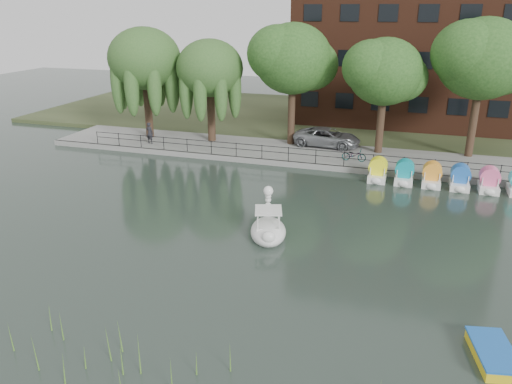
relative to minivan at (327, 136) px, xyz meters
The scene contains 18 objects.
ground_plane 18.19m from the minivan, 96.20° to the right, with size 120.00×120.00×0.00m, color #39473F.
promenade 3.01m from the minivan, 133.81° to the right, with size 40.00×6.00×0.40m, color gray.
kerb 5.46m from the minivan, 111.44° to the right, with size 40.00×0.25×0.40m, color gray.
land_strip 12.16m from the minivan, 99.31° to the left, with size 60.00×22.00×0.36m, color #47512D.
railing 5.18m from the minivan, 112.24° to the right, with size 32.00×0.05×1.00m.
apartment_building 15.29m from the minivan, 67.09° to the left, with size 20.00×10.07×18.00m.
willow_left 16.06m from the minivan, behind, with size 5.88×5.88×9.01m.
willow_mid 10.76m from the minivan, behind, with size 5.32×5.32×8.15m.
broadleaf_center 6.54m from the minivan, behind, with size 6.00×6.00×9.25m.
broadleaf_right 6.57m from the minivan, ahead, with size 5.40×5.40×8.32m.
broadleaf_far 12.22m from the minivan, ahead, with size 6.30×6.30×9.71m.
minivan is the anchor object (origin of this frame).
bicycle 4.33m from the minivan, 53.65° to the right, with size 1.72×0.60×1.00m, color gray.
pedestrian 14.31m from the minivan, 165.86° to the right, with size 0.71×0.48×1.98m, color black.
swan_boat 16.69m from the minivan, 89.93° to the right, with size 2.52×3.21×2.39m.
pedal_boat_row 10.66m from the minivan, 34.98° to the right, with size 9.65×1.70×1.40m.
yellow_rowboat 25.30m from the minivan, 67.57° to the right, with size 1.65×2.56×0.43m.
reed_bank 27.55m from the minivan, 89.92° to the right, with size 24.00×2.40×1.20m.
Camera 1 is at (8.30, -20.43, 10.84)m, focal length 35.00 mm.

